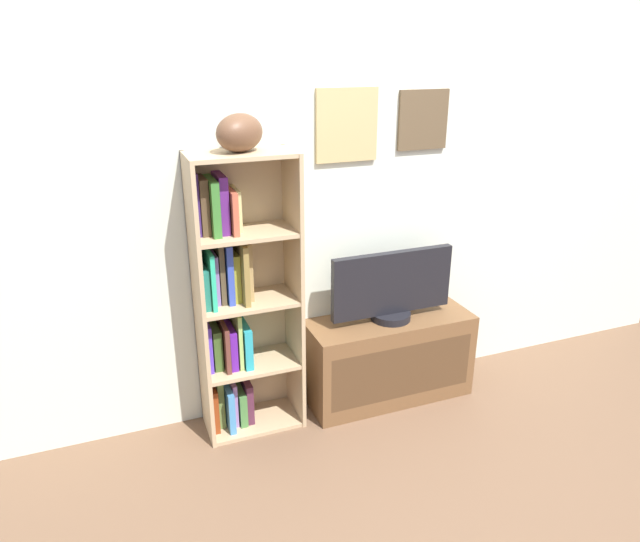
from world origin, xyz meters
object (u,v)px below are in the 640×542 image
tv_stand (389,358)px  television (392,287)px  bookshelf (235,303)px  football (240,133)px

tv_stand → television: television is taller
bookshelf → television: size_ratio=2.08×
television → football: bearing=177.9°
football → bookshelf: bearing=151.3°
tv_stand → bookshelf: bearing=175.9°
football → tv_stand: bearing=-2.2°
bookshelf → football: size_ratio=5.88×
bookshelf → football: bearing=-28.7°
bookshelf → tv_stand: bookshelf is taller
football → tv_stand: (0.79, -0.03, -1.30)m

